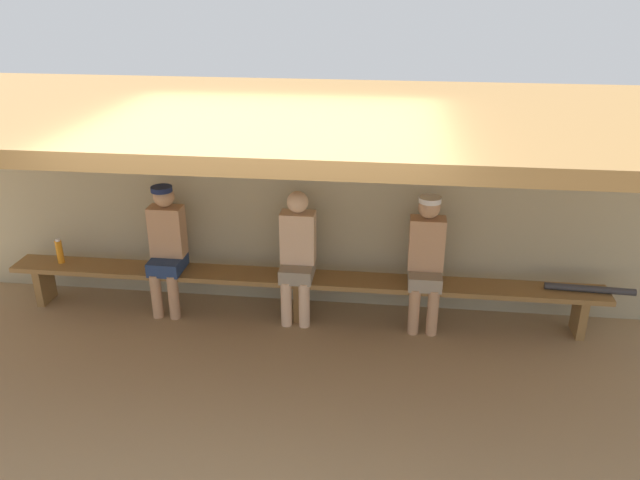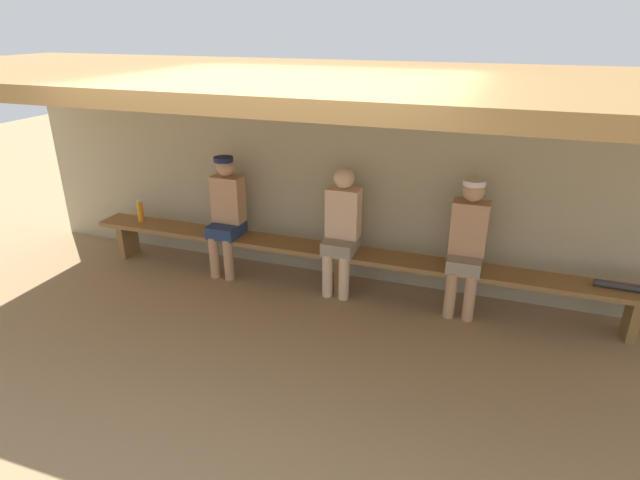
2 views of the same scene
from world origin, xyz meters
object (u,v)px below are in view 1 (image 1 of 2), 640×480
Objects in this scene: player_rightmost at (167,244)px; player_middle at (426,256)px; baseball_bat at (590,289)px; water_bottle_blue at (60,251)px; player_in_white at (297,252)px; bench at (299,283)px.

player_rightmost is 1.00× the size of player_middle.
water_bottle_blue is at bearing -177.09° from baseball_bat.
player_in_white is (-1.26, -0.00, -0.02)m from player_middle.
player_rightmost is at bearing -176.92° from baseball_bat.
baseball_bat is (4.15, -0.00, -0.25)m from player_rightmost.
player_rightmost is 1.63× the size of baseball_bat.
baseball_bat is at bearing -0.05° from player_rightmost.
player_rightmost is at bearing -0.82° from water_bottle_blue.
bench is at bearing -179.84° from player_middle.
player_rightmost is 1.01× the size of player_in_white.
player_in_white is at bearing -179.98° from player_middle.
player_middle reaches higher than baseball_bat.
baseball_bat is at bearing -0.13° from player_middle.
player_rightmost reaches higher than baseball_bat.
baseball_bat is at bearing -0.00° from bench.
player_middle is 3.77m from water_bottle_blue.
player_middle is 1.01× the size of player_in_white.
baseball_bat reaches higher than bench.
water_bottle_blue is at bearing 179.54° from bench.
water_bottle_blue is (-2.53, 0.02, 0.20)m from bench.
bench is at bearing -12.64° from player_in_white.
water_bottle_blue is at bearing 179.74° from player_middle.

